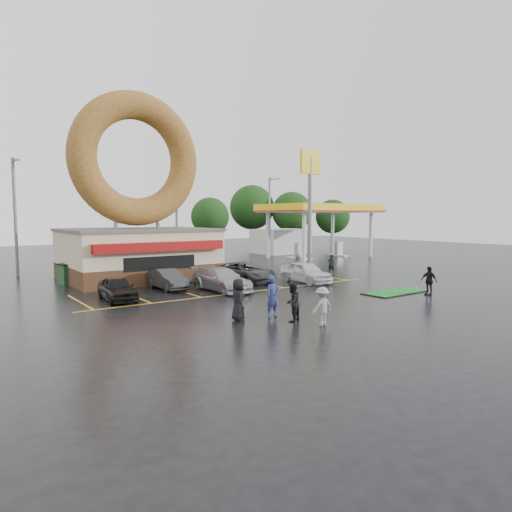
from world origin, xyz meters
TOP-DOWN VIEW (x-y plane):
  - ground at (0.00, 0.00)m, footprint 120.00×120.00m
  - donut_shop at (-3.00, 12.97)m, footprint 10.20×8.70m
  - gas_station at (20.00, 20.94)m, footprint 12.30×13.65m
  - shell_sign at (13.00, 12.00)m, footprint 2.20×0.36m
  - streetlight_left at (-10.00, 19.92)m, footprint 0.40×2.21m
  - streetlight_mid at (4.00, 20.92)m, footprint 0.40×2.21m
  - streetlight_right at (16.00, 21.92)m, footprint 0.40×2.21m
  - tree_far_a at (26.00, 30.00)m, footprint 5.60×5.60m
  - tree_far_b at (32.00, 28.00)m, footprint 4.90×4.90m
  - tree_far_c at (22.00, 34.00)m, footprint 6.30×6.30m
  - tree_far_d at (14.00, 32.00)m, footprint 4.90×4.90m
  - car_black at (-7.20, 5.24)m, footprint 1.77×3.87m
  - car_dgrey at (-3.33, 7.22)m, footprint 1.44×3.93m
  - car_silver at (-0.84, 4.74)m, footprint 2.19×4.91m
  - car_grey at (2.40, 6.98)m, footprint 2.96×5.26m
  - car_white at (5.70, 4.32)m, footprint 1.90×4.36m
  - person_blue at (-2.85, -3.02)m, footprint 0.71×0.48m
  - person_blackjkt at (-2.65, -4.14)m, footprint 1.01×0.91m
  - person_hoodie at (-2.11, -5.45)m, footprint 1.07×0.62m
  - person_bystander at (-4.50, -2.66)m, footprint 0.86×1.06m
  - person_cameraman at (8.17, -3.64)m, footprint 0.45×1.01m
  - person_walker_near at (7.87, 7.63)m, footprint 1.46×1.46m
  - person_walker_far at (10.71, 6.87)m, footprint 0.66×0.58m
  - dumpster at (-7.50, 13.39)m, footprint 1.99×1.52m
  - putting_green at (7.24, -2.00)m, footprint 4.28×1.93m

SIDE VIEW (x-z plane):
  - ground at x=0.00m, z-range 0.00..0.00m
  - putting_green at x=7.24m, z-range -0.23..0.30m
  - car_black at x=-7.20m, z-range 0.00..1.29m
  - car_dgrey at x=-3.33m, z-range 0.00..1.29m
  - dumpster at x=-7.50m, z-range 0.00..1.30m
  - car_grey at x=2.40m, z-range 0.00..1.39m
  - car_silver at x=-0.84m, z-range 0.00..1.40m
  - car_white at x=5.70m, z-range 0.00..1.46m
  - person_walker_far at x=10.71m, z-range 0.00..1.52m
  - person_hoodie at x=-2.11m, z-range 0.00..1.64m
  - person_walker_near at x=7.87m, z-range 0.00..1.69m
  - person_cameraman at x=8.17m, z-range 0.00..1.69m
  - person_blackjkt at x=-2.65m, z-range 0.00..1.70m
  - person_bystander at x=-4.50m, z-range 0.00..1.87m
  - person_blue at x=-2.85m, z-range 0.00..1.92m
  - gas_station at x=20.00m, z-range 0.75..6.65m
  - donut_shop at x=-3.00m, z-range -2.29..11.21m
  - tree_far_b at x=32.00m, z-range 1.03..8.03m
  - tree_far_d at x=14.00m, z-range 1.03..8.03m
  - streetlight_left at x=-10.00m, z-range 0.28..9.28m
  - streetlight_mid at x=4.00m, z-range 0.28..9.28m
  - streetlight_right at x=16.00m, z-range 0.28..9.28m
  - tree_far_a at x=26.00m, z-range 1.18..9.18m
  - tree_far_c at x=22.00m, z-range 1.34..10.34m
  - shell_sign at x=13.00m, z-range 2.08..12.68m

